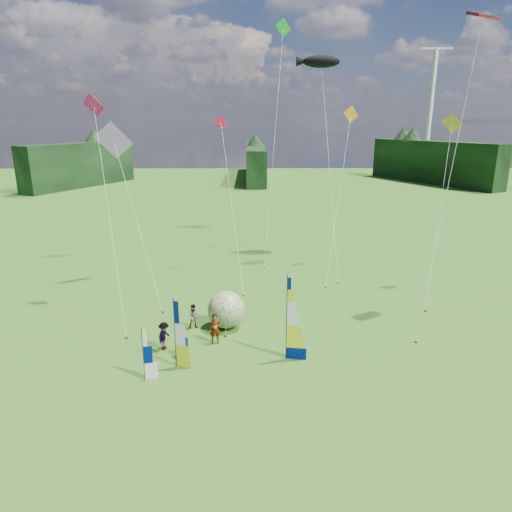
{
  "coord_description": "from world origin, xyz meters",
  "views": [
    {
      "loc": [
        -1.33,
        -19.96,
        12.57
      ],
      "look_at": [
        -1.0,
        4.0,
        5.5
      ],
      "focal_mm": 32.0,
      "sensor_mm": 36.0,
      "label": 1
    }
  ],
  "objects_px": {
    "spectator_c": "(164,336)",
    "bol_inflatable": "(226,310)",
    "feather_banner_main": "(287,319)",
    "kite_whale": "(330,153)",
    "side_banner_left": "(175,334)",
    "spectator_a": "(215,329)",
    "spectator_b": "(194,316)",
    "camp_chair": "(183,349)",
    "side_banner_far": "(143,355)",
    "spectator_d": "(216,315)"
  },
  "relations": [
    {
      "from": "side_banner_left",
      "to": "spectator_b",
      "type": "relative_size",
      "value": 2.33
    },
    {
      "from": "bol_inflatable",
      "to": "spectator_d",
      "type": "bearing_deg",
      "value": 164.86
    },
    {
      "from": "side_banner_left",
      "to": "spectator_b",
      "type": "bearing_deg",
      "value": 101.35
    },
    {
      "from": "bol_inflatable",
      "to": "spectator_a",
      "type": "distance_m",
      "value": 2.28
    },
    {
      "from": "bol_inflatable",
      "to": "spectator_c",
      "type": "bearing_deg",
      "value": -139.52
    },
    {
      "from": "spectator_c",
      "to": "bol_inflatable",
      "type": "bearing_deg",
      "value": -31.6
    },
    {
      "from": "bol_inflatable",
      "to": "kite_whale",
      "type": "distance_m",
      "value": 18.48
    },
    {
      "from": "side_banner_left",
      "to": "bol_inflatable",
      "type": "distance_m",
      "value": 5.48
    },
    {
      "from": "spectator_a",
      "to": "kite_whale",
      "type": "xyz_separation_m",
      "value": [
        9.03,
        16.09,
        9.01
      ]
    },
    {
      "from": "spectator_b",
      "to": "side_banner_far",
      "type": "bearing_deg",
      "value": -113.61
    },
    {
      "from": "spectator_a",
      "to": "spectator_d",
      "type": "xyz_separation_m",
      "value": [
        -0.11,
        2.37,
        -0.15
      ]
    },
    {
      "from": "spectator_b",
      "to": "spectator_c",
      "type": "distance_m",
      "value": 3.08
    },
    {
      "from": "spectator_a",
      "to": "spectator_d",
      "type": "bearing_deg",
      "value": 90.86
    },
    {
      "from": "spectator_a",
      "to": "spectator_b",
      "type": "relative_size",
      "value": 1.14
    },
    {
      "from": "spectator_a",
      "to": "side_banner_far",
      "type": "bearing_deg",
      "value": -130.86
    },
    {
      "from": "spectator_c",
      "to": "spectator_a",
      "type": "bearing_deg",
      "value": -57.92
    },
    {
      "from": "spectator_d",
      "to": "spectator_b",
      "type": "bearing_deg",
      "value": 61.52
    },
    {
      "from": "spectator_c",
      "to": "kite_whale",
      "type": "relative_size",
      "value": 0.08
    },
    {
      "from": "spectator_a",
      "to": "spectator_b",
      "type": "xyz_separation_m",
      "value": [
        -1.48,
        2.02,
        -0.11
      ]
    },
    {
      "from": "side_banner_far",
      "to": "spectator_a",
      "type": "distance_m",
      "value": 5.22
    },
    {
      "from": "side_banner_far",
      "to": "spectator_b",
      "type": "distance_m",
      "value": 6.35
    },
    {
      "from": "bol_inflatable",
      "to": "spectator_a",
      "type": "bearing_deg",
      "value": -104.1
    },
    {
      "from": "feather_banner_main",
      "to": "kite_whale",
      "type": "relative_size",
      "value": 0.24
    },
    {
      "from": "side_banner_left",
      "to": "bol_inflatable",
      "type": "xyz_separation_m",
      "value": [
        2.44,
        4.86,
        -0.7
      ]
    },
    {
      "from": "side_banner_left",
      "to": "camp_chair",
      "type": "distance_m",
      "value": 1.62
    },
    {
      "from": "feather_banner_main",
      "to": "spectator_b",
      "type": "height_order",
      "value": "feather_banner_main"
    },
    {
      "from": "bol_inflatable",
      "to": "spectator_b",
      "type": "relative_size",
      "value": 1.47
    },
    {
      "from": "side_banner_far",
      "to": "camp_chair",
      "type": "height_order",
      "value": "side_banner_far"
    },
    {
      "from": "side_banner_left",
      "to": "spectator_d",
      "type": "height_order",
      "value": "side_banner_left"
    },
    {
      "from": "feather_banner_main",
      "to": "camp_chair",
      "type": "height_order",
      "value": "feather_banner_main"
    },
    {
      "from": "side_banner_left",
      "to": "camp_chair",
      "type": "relative_size",
      "value": 3.42
    },
    {
      "from": "side_banner_left",
      "to": "spectator_a",
      "type": "xyz_separation_m",
      "value": [
        1.89,
        2.67,
        -0.96
      ]
    },
    {
      "from": "side_banner_far",
      "to": "kite_whale",
      "type": "xyz_separation_m",
      "value": [
        12.31,
        20.12,
        8.51
      ]
    },
    {
      "from": "side_banner_far",
      "to": "spectator_d",
      "type": "height_order",
      "value": "side_banner_far"
    },
    {
      "from": "side_banner_far",
      "to": "spectator_d",
      "type": "relative_size",
      "value": 1.84
    },
    {
      "from": "kite_whale",
      "to": "feather_banner_main",
      "type": "bearing_deg",
      "value": -93.07
    },
    {
      "from": "bol_inflatable",
      "to": "spectator_a",
      "type": "relative_size",
      "value": 1.29
    },
    {
      "from": "bol_inflatable",
      "to": "camp_chair",
      "type": "relative_size",
      "value": 2.15
    },
    {
      "from": "camp_chair",
      "to": "kite_whale",
      "type": "bearing_deg",
      "value": 50.39
    },
    {
      "from": "bol_inflatable",
      "to": "camp_chair",
      "type": "bearing_deg",
      "value": -119.0
    },
    {
      "from": "spectator_c",
      "to": "feather_banner_main",
      "type": "bearing_deg",
      "value": -81.73
    },
    {
      "from": "side_banner_far",
      "to": "spectator_a",
      "type": "height_order",
      "value": "side_banner_far"
    },
    {
      "from": "side_banner_far",
      "to": "bol_inflatable",
      "type": "xyz_separation_m",
      "value": [
        3.82,
        6.23,
        -0.23
      ]
    },
    {
      "from": "camp_chair",
      "to": "bol_inflatable",
      "type": "bearing_deg",
      "value": 52.27
    },
    {
      "from": "kite_whale",
      "to": "spectator_c",
      "type": "bearing_deg",
      "value": -112.78
    },
    {
      "from": "side_banner_left",
      "to": "kite_whale",
      "type": "bearing_deg",
      "value": 76.18
    },
    {
      "from": "spectator_a",
      "to": "camp_chair",
      "type": "xyz_separation_m",
      "value": [
        -1.65,
        -1.78,
        -0.37
      ]
    },
    {
      "from": "side_banner_far",
      "to": "spectator_d",
      "type": "bearing_deg",
      "value": 50.33
    },
    {
      "from": "spectator_b",
      "to": "side_banner_left",
      "type": "bearing_deg",
      "value": -102.11
    },
    {
      "from": "side_banner_left",
      "to": "bol_inflatable",
      "type": "relative_size",
      "value": 1.59
    }
  ]
}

